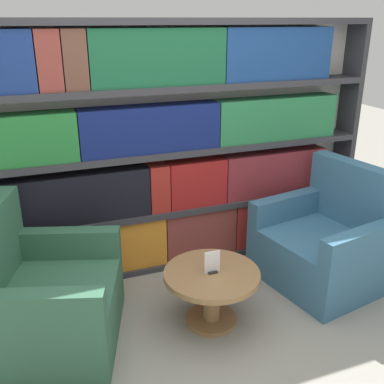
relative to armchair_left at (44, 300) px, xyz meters
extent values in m
plane|color=gray|center=(1.05, -0.53, -0.31)|extent=(14.00, 14.00, 0.00)
cube|color=silver|center=(1.05, 0.83, 0.70)|extent=(3.58, 0.05, 2.02)
cube|color=#333338|center=(2.82, 0.70, 0.70)|extent=(0.05, 0.30, 2.02)
cube|color=#333338|center=(1.05, 0.70, -0.28)|extent=(3.48, 0.30, 0.05)
cube|color=#333338|center=(1.05, 0.70, 0.20)|extent=(3.48, 0.30, 0.05)
cube|color=#333338|center=(1.05, 0.70, 0.70)|extent=(3.48, 0.30, 0.05)
cube|color=#333338|center=(1.05, 0.70, 1.20)|extent=(3.48, 0.30, 0.05)
cube|color=#333338|center=(1.05, 0.70, 1.68)|extent=(3.48, 0.30, 0.05)
cube|color=orange|center=(0.19, 0.68, -0.05)|extent=(1.66, 0.20, 0.42)
cube|color=brown|center=(1.35, 0.68, -0.05)|extent=(0.64, 0.20, 0.42)
cube|color=#A72A26|center=(1.76, 0.68, -0.05)|extent=(0.18, 0.20, 0.42)
cube|color=#275025|center=(2.01, 0.68, -0.05)|extent=(0.29, 0.20, 0.42)
cube|color=navy|center=(2.38, 0.68, -0.05)|extent=(0.44, 0.20, 0.42)
cube|color=black|center=(0.29, 0.68, 0.42)|extent=(1.22, 0.20, 0.39)
cube|color=#A6261F|center=(0.98, 0.68, 0.42)|extent=(0.16, 0.20, 0.39)
cube|color=maroon|center=(1.32, 0.68, 0.42)|extent=(0.49, 0.20, 0.39)
cube|color=maroon|center=(2.06, 0.68, 0.42)|extent=(0.97, 0.20, 0.39)
cube|color=#257835|center=(-0.05, 0.68, 0.90)|extent=(0.86, 0.20, 0.36)
cube|color=navy|center=(0.94, 0.68, 0.90)|extent=(1.10, 0.20, 0.36)
cube|color=#287846|center=(2.04, 0.68, 0.90)|extent=(1.10, 0.20, 0.36)
cube|color=brown|center=(0.24, 0.68, 1.43)|extent=(0.16, 0.20, 0.41)
cube|color=brown|center=(0.41, 0.68, 1.43)|extent=(0.16, 0.20, 0.41)
cube|color=#195937|center=(1.01, 0.68, 1.43)|extent=(1.03, 0.20, 0.41)
cube|color=navy|center=(2.01, 0.68, 1.43)|extent=(0.95, 0.20, 0.41)
cube|color=#336047|center=(0.05, -0.02, -0.10)|extent=(1.06, 1.11, 0.41)
cube|color=#336047|center=(-0.01, -0.41, 0.21)|extent=(0.69, 0.33, 0.21)
cube|color=#336047|center=(0.23, 0.33, 0.21)|extent=(0.69, 0.33, 0.21)
cube|color=#386684|center=(2.14, -0.02, -0.10)|extent=(0.97, 1.03, 0.41)
cube|color=#386684|center=(2.47, 0.05, 0.37)|extent=(0.30, 0.91, 0.52)
cube|color=#386684|center=(2.00, 0.35, 0.21)|extent=(0.69, 0.24, 0.21)
cube|color=#386684|center=(2.14, -0.41, 0.21)|extent=(0.69, 0.24, 0.21)
cylinder|color=olive|center=(1.09, -0.21, -0.13)|extent=(0.12, 0.12, 0.36)
cylinder|color=olive|center=(1.09, -0.21, -0.29)|extent=(0.36, 0.36, 0.03)
cylinder|color=olive|center=(1.09, -0.21, 0.07)|extent=(0.66, 0.66, 0.04)
cube|color=black|center=(1.09, -0.21, 0.10)|extent=(0.07, 0.06, 0.01)
cube|color=white|center=(1.09, -0.21, 0.17)|extent=(0.11, 0.01, 0.16)
camera|label=1|loc=(0.03, -2.63, 1.70)|focal=42.00mm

